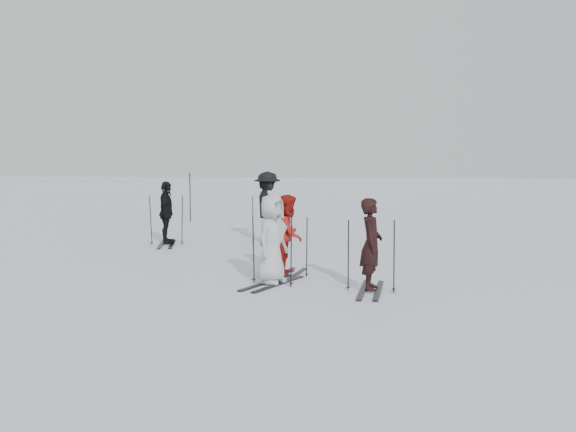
{
  "coord_description": "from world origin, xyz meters",
  "views": [
    {
      "loc": [
        1.47,
        -13.55,
        2.34
      ],
      "look_at": [
        0.0,
        1.0,
        1.0
      ],
      "focal_mm": 40.0,
      "sensor_mm": 36.0,
      "label": 1
    }
  ],
  "objects_px": {
    "skier_red": "(289,236)",
    "piste_marker": "(190,197)",
    "skier_near_dark": "(371,246)",
    "skier_uphill_far": "(267,207)",
    "skier_uphill_left": "(166,214)",
    "skier_grey": "(272,240)"
  },
  "relations": [
    {
      "from": "skier_red",
      "to": "piste_marker",
      "type": "relative_size",
      "value": 0.89
    },
    {
      "from": "skier_near_dark",
      "to": "piste_marker",
      "type": "xyz_separation_m",
      "value": [
        -6.24,
        11.7,
        0.09
      ]
    },
    {
      "from": "skier_uphill_far",
      "to": "piste_marker",
      "type": "relative_size",
      "value": 1.08
    },
    {
      "from": "skier_red",
      "to": "piste_marker",
      "type": "bearing_deg",
      "value": 34.74
    },
    {
      "from": "skier_uphill_left",
      "to": "piste_marker",
      "type": "relative_size",
      "value": 0.94
    },
    {
      "from": "skier_grey",
      "to": "skier_uphill_far",
      "type": "distance_m",
      "value": 5.97
    },
    {
      "from": "skier_near_dark",
      "to": "piste_marker",
      "type": "height_order",
      "value": "piste_marker"
    },
    {
      "from": "skier_near_dark",
      "to": "skier_uphill_far",
      "type": "relative_size",
      "value": 0.84
    },
    {
      "from": "skier_uphill_far",
      "to": "piste_marker",
      "type": "height_order",
      "value": "skier_uphill_far"
    },
    {
      "from": "piste_marker",
      "to": "skier_grey",
      "type": "bearing_deg",
      "value": -68.5
    },
    {
      "from": "skier_near_dark",
      "to": "skier_uphill_far",
      "type": "distance_m",
      "value": 6.89
    },
    {
      "from": "skier_near_dark",
      "to": "skier_uphill_far",
      "type": "xyz_separation_m",
      "value": [
        -2.67,
        6.35,
        0.16
      ]
    },
    {
      "from": "skier_grey",
      "to": "skier_red",
      "type": "bearing_deg",
      "value": 10.05
    },
    {
      "from": "piste_marker",
      "to": "skier_uphill_left",
      "type": "bearing_deg",
      "value": -81.32
    },
    {
      "from": "skier_near_dark",
      "to": "skier_red",
      "type": "relative_size",
      "value": 1.02
    },
    {
      "from": "skier_grey",
      "to": "piste_marker",
      "type": "xyz_separation_m",
      "value": [
        -4.43,
        11.26,
        0.07
      ]
    },
    {
      "from": "skier_near_dark",
      "to": "skier_grey",
      "type": "xyz_separation_m",
      "value": [
        -1.8,
        0.44,
        0.02
      ]
    },
    {
      "from": "skier_uphill_far",
      "to": "skier_red",
      "type": "bearing_deg",
      "value": -176.31
    },
    {
      "from": "skier_uphill_far",
      "to": "skier_grey",
      "type": "bearing_deg",
      "value": 179.79
    },
    {
      "from": "skier_red",
      "to": "skier_uphill_left",
      "type": "relative_size",
      "value": 0.94
    },
    {
      "from": "skier_grey",
      "to": "skier_uphill_left",
      "type": "distance_m",
      "value": 6.14
    },
    {
      "from": "skier_uphill_left",
      "to": "skier_red",
      "type": "bearing_deg",
      "value": -150.13
    }
  ]
}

